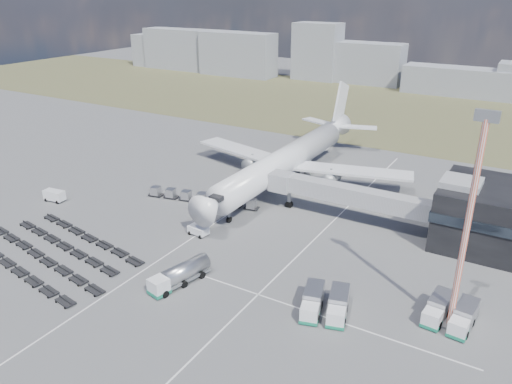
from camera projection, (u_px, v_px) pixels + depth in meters
The scene contains 15 objects.
ground at pixel (199, 243), 82.75m from camera, with size 420.00×420.00×0.00m, color #565659.
grass_strip at pixel (392, 110), 170.20m from camera, with size 420.00×90.00×0.01m, color brown.
lane_markings at pixel (259, 250), 80.55m from camera, with size 47.12×110.00×0.01m.
jet_bridge at pixel (337, 193), 89.58m from camera, with size 30.30×3.80×7.05m.
airliner at pixel (289, 158), 106.46m from camera, with size 51.59×64.53×17.62m.
skyline at pixel (354, 64), 210.74m from camera, with size 290.99×23.22×24.41m.
fuel_tanker at pixel (180, 275), 70.69m from camera, with size 4.48×10.01×3.14m.
pushback_tug at pixel (198, 231), 85.09m from camera, with size 3.49×1.96×1.55m, color white.
utility_van at pixel (54, 196), 98.27m from camera, with size 4.16×1.88×2.23m, color white.
catering_truck at pixel (305, 170), 111.38m from camera, with size 4.66×6.40×2.72m.
service_trucks_near at pixel (325, 303), 64.47m from camera, with size 7.29×8.06×2.73m.
service_trucks_far at pixel (450, 313), 62.68m from camera, with size 6.02×7.00×2.64m.
uld_row at pixel (202, 197), 97.61m from camera, with size 23.11×6.52×1.80m.
baggage_dollies at pixel (51, 251), 79.41m from camera, with size 32.79×18.82×0.73m.
floodlight_mast at pixel (467, 227), 57.32m from camera, with size 2.59×2.12×27.48m.
Camera 1 is at (45.33, -58.22, 39.54)m, focal length 35.00 mm.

